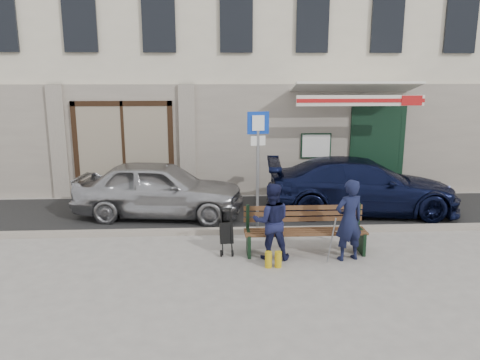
{
  "coord_description": "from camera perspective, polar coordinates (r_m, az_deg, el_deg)",
  "views": [
    {
      "loc": [
        -0.63,
        -8.4,
        3.46
      ],
      "look_at": [
        -0.08,
        1.6,
        1.2
      ],
      "focal_mm": 35.0,
      "sensor_mm": 36.0,
      "label": 1
    }
  ],
  "objects": [
    {
      "name": "stroller",
      "position": [
        9.26,
        -1.67,
        -6.62
      ],
      "size": [
        0.28,
        0.39,
        0.9
      ],
      "rotation": [
        0.0,
        0.0,
        0.12
      ],
      "color": "black",
      "rests_on": "ground"
    },
    {
      "name": "curb",
      "position": [
        10.49,
        0.48,
        -6.2
      ],
      "size": [
        60.0,
        0.18,
        0.12
      ],
      "primitive_type": "cube",
      "color": "#9E9384",
      "rests_on": "ground"
    },
    {
      "name": "building",
      "position": [
        16.93,
        -1.02,
        17.86
      ],
      "size": [
        20.0,
        8.27,
        10.0
      ],
      "color": "beige",
      "rests_on": "ground"
    },
    {
      "name": "car_navy",
      "position": [
        12.29,
        14.59,
        -0.69
      ],
      "size": [
        4.96,
        2.37,
        1.4
      ],
      "primitive_type": "imported",
      "rotation": [
        0.0,
        0.0,
        1.48
      ],
      "color": "black",
      "rests_on": "ground"
    },
    {
      "name": "car_silver",
      "position": [
        11.73,
        -9.79,
        -1.05
      ],
      "size": [
        4.32,
        2.16,
        1.41
      ],
      "primitive_type": "imported",
      "rotation": [
        0.0,
        0.0,
        1.45
      ],
      "color": "#A5A5AA",
      "rests_on": "ground"
    },
    {
      "name": "ground",
      "position": [
        9.11,
        1.08,
        -9.62
      ],
      "size": [
        80.0,
        80.0,
        0.0
      ],
      "primitive_type": "plane",
      "color": "#9E9991",
      "rests_on": "ground"
    },
    {
      "name": "asphalt_lane",
      "position": [
        12.02,
        -0.0,
        -3.98
      ],
      "size": [
        60.0,
        3.2,
        0.01
      ],
      "primitive_type": "cube",
      "color": "#282828",
      "rests_on": "ground"
    },
    {
      "name": "bench",
      "position": [
        9.33,
        7.67,
        -6.18
      ],
      "size": [
        2.4,
        1.17,
        0.98
      ],
      "color": "brown",
      "rests_on": "ground"
    },
    {
      "name": "parking_sign",
      "position": [
        10.49,
        2.2,
        3.53
      ],
      "size": [
        0.49,
        0.13,
        2.67
      ],
      "rotation": [
        0.0,
        0.0,
        0.19
      ],
      "color": "gray",
      "rests_on": "ground"
    },
    {
      "name": "woman",
      "position": [
        8.92,
        3.86,
        -5.06
      ],
      "size": [
        0.74,
        0.58,
        1.48
      ],
      "primitive_type": "imported",
      "rotation": [
        0.0,
        0.0,
        3.11
      ],
      "color": "#15183B",
      "rests_on": "ground"
    },
    {
      "name": "man",
      "position": [
        9.07,
        13.14,
        -4.79
      ],
      "size": [
        0.66,
        0.52,
        1.57
      ],
      "primitive_type": "imported",
      "rotation": [
        0.0,
        0.0,
        3.43
      ],
      "color": "#121733",
      "rests_on": "ground"
    }
  ]
}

